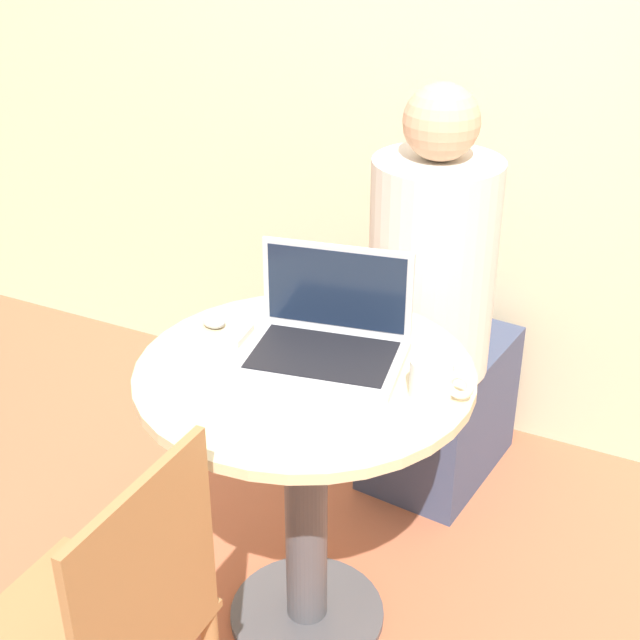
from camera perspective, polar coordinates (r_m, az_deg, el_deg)
The scene contains 8 objects.
ground_plane at distance 2.43m, azimuth -0.83°, elevation -18.38°, with size 12.00×12.00×0.00m, color #B26042.
back_wall at distance 2.73m, azimuth 9.98°, elevation 17.88°, with size 7.00×0.05×2.60m.
round_table at distance 2.08m, azimuth -0.93°, elevation -8.17°, with size 0.75×0.75×0.75m.
laptop at distance 1.99m, azimuth 0.48°, elevation -1.08°, with size 0.39×0.31×0.23m.
cell_phone at distance 2.09m, azimuth -5.49°, elevation -0.92°, with size 0.07×0.10×0.02m.
computer_mouse at distance 2.13m, azimuth -6.81°, elevation -0.11°, with size 0.06×0.04×0.03m.
coffee_cup at distance 1.86m, azimuth 7.29°, elevation -3.75°, with size 0.14×0.09×0.08m.
person_seated at distance 2.59m, azimuth 7.44°, elevation -0.75°, with size 0.38×0.55×1.25m.
Camera 1 is at (0.78, -1.49, 1.76)m, focal length 50.00 mm.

